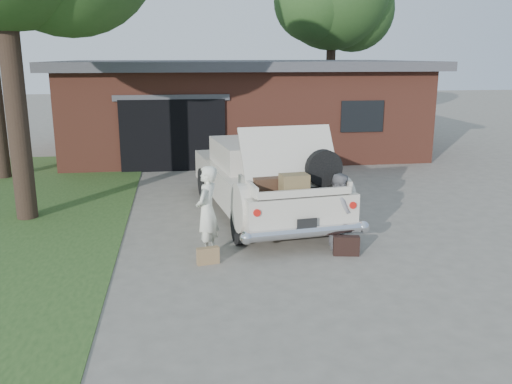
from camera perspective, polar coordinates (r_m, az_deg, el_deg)
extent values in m
plane|color=gray|center=(9.48, 0.53, -7.35)|extent=(90.00, 90.00, 0.00)
cube|color=brown|center=(20.45, -1.63, 8.59)|extent=(12.00, 7.00, 3.00)
cube|color=#4C4C51|center=(20.35, -1.67, 13.22)|extent=(12.80, 7.80, 0.30)
cube|color=black|center=(16.93, -8.73, 5.92)|extent=(3.20, 0.30, 2.20)
cube|color=#4C4C51|center=(16.74, -8.88, 9.78)|extent=(3.50, 0.12, 0.18)
cube|color=black|center=(17.79, 11.10, 7.83)|extent=(1.40, 0.08, 1.00)
cylinder|color=#38281E|center=(12.50, -24.03, 9.04)|extent=(0.44, 0.44, 5.24)
cylinder|color=#38281E|center=(26.96, 7.82, 12.02)|extent=(0.44, 0.44, 5.08)
sphere|color=#2C4E20|center=(27.88, 10.20, 18.35)|extent=(3.95, 3.95, 3.95)
sphere|color=#2C4E20|center=(26.15, 6.15, 19.37)|extent=(3.69, 3.69, 3.69)
cube|color=beige|center=(12.14, 0.63, 0.87)|extent=(2.78, 5.71, 0.71)
cube|color=beige|center=(12.32, 0.21, 4.07)|extent=(2.08, 2.41, 0.57)
cube|color=black|center=(13.31, -1.03, 4.73)|extent=(1.70, 0.31, 0.48)
cube|color=black|center=(11.34, 1.66, 3.07)|extent=(1.70, 0.31, 0.48)
cylinder|color=black|center=(10.24, -1.62, -3.54)|extent=(0.33, 0.75, 0.72)
cylinder|color=black|center=(10.85, 8.33, -2.66)|extent=(0.33, 0.75, 0.72)
cylinder|color=black|center=(13.77, -5.43, 1.02)|extent=(0.33, 0.75, 0.72)
cylinder|color=black|center=(14.23, 2.25, 1.50)|extent=(0.33, 0.75, 0.72)
cylinder|color=silver|center=(9.65, 5.33, -4.23)|extent=(2.26, 0.49, 0.20)
cylinder|color=#A5140F|center=(9.32, 0.04, -2.15)|extent=(0.14, 0.13, 0.13)
cylinder|color=#A5140F|center=(9.95, 10.07, -1.33)|extent=(0.14, 0.13, 0.13)
cube|color=black|center=(9.58, 5.39, -3.34)|extent=(0.37, 0.07, 0.19)
cube|color=black|center=(10.12, 3.96, 0.35)|extent=(1.84, 1.42, 0.04)
cube|color=beige|center=(9.84, -0.85, 0.64)|extent=(0.22, 1.21, 0.20)
cube|color=beige|center=(10.42, 8.53, 1.24)|extent=(0.22, 1.21, 0.20)
cube|color=beige|center=(9.56, 5.18, -0.10)|extent=(1.75, 0.29, 0.13)
cube|color=beige|center=(10.25, 3.51, 3.72)|extent=(1.92, 0.94, 1.09)
cube|color=#472D1E|center=(10.01, 1.60, 1.03)|extent=(0.77, 0.55, 0.23)
cube|color=olive|center=(9.69, 4.04, 0.90)|extent=(0.53, 0.38, 0.34)
cube|color=black|center=(10.32, 4.29, 1.37)|extent=(0.77, 0.56, 0.22)
cylinder|color=black|center=(10.19, 7.15, 2.51)|extent=(0.71, 0.26, 0.70)
imported|color=silver|center=(9.60, -5.19, -2.01)|extent=(0.59, 0.70, 1.62)
imported|color=slate|center=(10.10, 8.77, -1.95)|extent=(0.61, 0.74, 1.40)
cube|color=#92724A|center=(9.37, -5.08, -6.69)|extent=(0.40, 0.20, 0.30)
cube|color=black|center=(9.84, 9.49, -5.60)|extent=(0.48, 0.23, 0.36)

